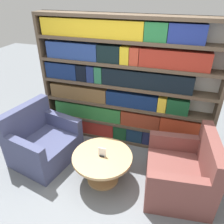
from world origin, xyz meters
The scene contains 6 objects.
ground_plane centered at (0.00, 0.00, 0.00)m, with size 14.00×14.00×0.00m, color slate.
bookshelf centered at (-0.06, 1.27, 1.05)m, with size 2.86×0.30×2.11m.
armchair_left centered at (-1.10, 0.38, 0.29)m, with size 0.99×1.07×0.88m.
armchair_right centered at (1.03, 0.37, 0.29)m, with size 0.92×1.02×0.88m.
coffee_table centered at (-0.04, 0.23, 0.32)m, with size 0.83×0.83×0.44m.
table_sign centered at (-0.04, 0.23, 0.50)m, with size 0.11×0.06×0.13m.
Camera 1 is at (0.78, -1.89, 2.46)m, focal length 35.00 mm.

